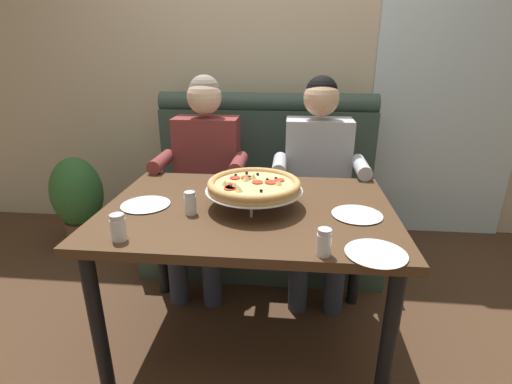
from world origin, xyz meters
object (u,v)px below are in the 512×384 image
object	(u,v)px
plate_near_right	(357,213)
potted_plant	(78,199)
dining_table	(248,224)
patio_chair	(419,151)
plate_near_left	(146,203)
diner_right	(318,173)
diner_left	(205,170)
plate_far_side	(376,252)
pizza	(254,186)
booth_bench	(263,203)
shaker_oregano	(190,205)
shaker_parmesan	(119,229)
shaker_pepper_flakes	(324,244)

from	to	relation	value
plate_near_right	potted_plant	size ratio (longest dim) A/B	0.31
dining_table	patio_chair	distance (m)	2.47
dining_table	plate_near_left	bearing A→B (deg)	-176.04
dining_table	potted_plant	world-z (taller)	dining_table
diner_right	diner_left	bearing A→B (deg)	180.00
diner_left	patio_chair	distance (m)	2.22
diner_right	potted_plant	size ratio (longest dim) A/B	1.82
plate_far_side	diner_left	bearing A→B (deg)	128.97
plate_near_right	pizza	bearing A→B (deg)	173.36
booth_bench	shaker_oregano	size ratio (longest dim) A/B	15.54
shaker_parmesan	potted_plant	world-z (taller)	shaker_parmesan
plate_near_left	plate_near_right	xyz separation A→B (m)	(0.93, -0.02, 0.00)
shaker_pepper_flakes	dining_table	bearing A→B (deg)	127.41
shaker_pepper_flakes	shaker_parmesan	bearing A→B (deg)	177.00
patio_chair	plate_near_left	bearing A→B (deg)	-131.60
pizza	plate_near_left	bearing A→B (deg)	-176.39
shaker_parmesan	booth_bench	bearing A→B (deg)	71.19
shaker_parmesan	diner_left	bearing A→B (deg)	85.12
shaker_pepper_flakes	plate_near_right	xyz separation A→B (m)	(0.17, 0.35, -0.03)
patio_chair	diner_left	bearing A→B (deg)	-141.20
dining_table	shaker_oregano	bearing A→B (deg)	-156.54
shaker_oregano	potted_plant	size ratio (longest dim) A/B	0.14
plate_far_side	patio_chair	world-z (taller)	patio_chair
plate_near_right	plate_far_side	distance (m)	0.33
plate_far_side	patio_chair	size ratio (longest dim) A/B	0.25
booth_bench	plate_far_side	world-z (taller)	booth_bench
dining_table	pizza	size ratio (longest dim) A/B	2.99
diner_right	plate_near_left	bearing A→B (deg)	-139.87
plate_near_left	shaker_oregano	bearing A→B (deg)	-17.25
plate_near_right	patio_chair	size ratio (longest dim) A/B	0.25
shaker_oregano	patio_chair	distance (m)	2.70
booth_bench	shaker_pepper_flakes	world-z (taller)	booth_bench
pizza	patio_chair	size ratio (longest dim) A/B	0.50
potted_plant	diner_left	bearing A→B (deg)	-12.76
booth_bench	shaker_parmesan	world-z (taller)	booth_bench
diner_left	plate_near_right	distance (m)	1.08
diner_right	plate_near_right	world-z (taller)	diner_right
booth_bench	diner_right	xyz separation A→B (m)	(0.35, -0.27, 0.31)
diner_right	shaker_parmesan	world-z (taller)	diner_right
diner_right	plate_far_side	bearing A→B (deg)	-82.49
booth_bench	patio_chair	distance (m)	1.78
diner_right	pizza	xyz separation A→B (m)	(-0.32, -0.65, 0.14)
shaker_oregano	shaker_parmesan	world-z (taller)	shaker_parmesan
booth_bench	plate_far_side	size ratio (longest dim) A/B	7.31
dining_table	shaker_oregano	xyz separation A→B (m)	(-0.24, -0.10, 0.13)
plate_far_side	potted_plant	size ratio (longest dim) A/B	0.30
shaker_oregano	pizza	bearing A→B (deg)	21.16
shaker_pepper_flakes	patio_chair	distance (m)	2.68
patio_chair	dining_table	bearing A→B (deg)	-124.04
pizza	diner_left	bearing A→B (deg)	119.83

